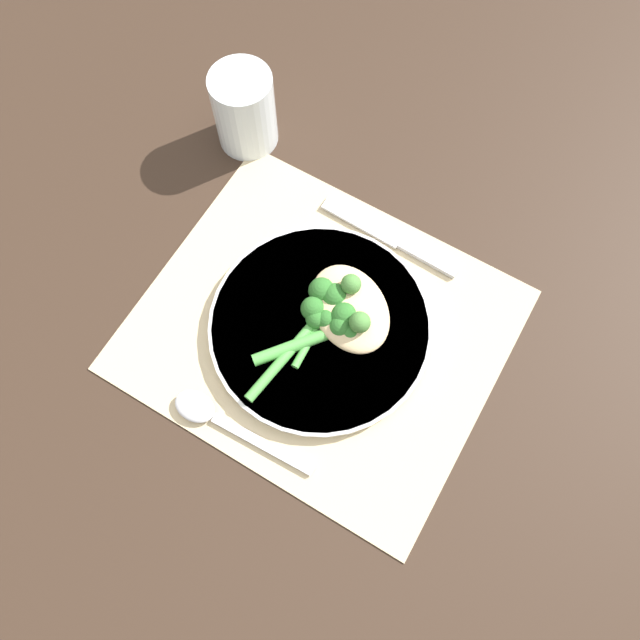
{
  "coord_description": "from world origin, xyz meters",
  "views": [
    {
      "loc": [
        0.13,
        -0.22,
        0.69
      ],
      "look_at": [
        0.0,
        0.0,
        0.03
      ],
      "focal_mm": 35.0,
      "sensor_mm": 36.0,
      "label": 1
    }
  ],
  "objects_px": {
    "plate": "(320,326)",
    "knife": "(391,238)",
    "broccoli_stalk_right": "(327,299)",
    "broccoli_stalk_rear": "(334,328)",
    "spoon": "(211,415)",
    "water_glass": "(244,110)",
    "broccoli_stalk_front": "(309,325)",
    "chicken_fillet": "(350,308)"
  },
  "relations": [
    {
      "from": "plate",
      "to": "broccoli_stalk_rear",
      "type": "bearing_deg",
      "value": 0.76
    },
    {
      "from": "broccoli_stalk_rear",
      "to": "spoon",
      "type": "distance_m",
      "value": 0.17
    },
    {
      "from": "chicken_fillet",
      "to": "broccoli_stalk_right",
      "type": "relative_size",
      "value": 1.31
    },
    {
      "from": "plate",
      "to": "broccoli_stalk_rear",
      "type": "relative_size",
      "value": 2.25
    },
    {
      "from": "chicken_fillet",
      "to": "water_glass",
      "type": "height_order",
      "value": "water_glass"
    },
    {
      "from": "broccoli_stalk_right",
      "to": "knife",
      "type": "xyz_separation_m",
      "value": [
        0.02,
        0.12,
        -0.03
      ]
    },
    {
      "from": "broccoli_stalk_right",
      "to": "spoon",
      "type": "height_order",
      "value": "broccoli_stalk_right"
    },
    {
      "from": "knife",
      "to": "water_glass",
      "type": "height_order",
      "value": "water_glass"
    },
    {
      "from": "water_glass",
      "to": "knife",
      "type": "bearing_deg",
      "value": -9.79
    },
    {
      "from": "spoon",
      "to": "water_glass",
      "type": "xyz_separation_m",
      "value": [
        -0.17,
        0.34,
        0.04
      ]
    },
    {
      "from": "plate",
      "to": "water_glass",
      "type": "xyz_separation_m",
      "value": [
        -0.22,
        0.19,
        0.04
      ]
    },
    {
      "from": "broccoli_stalk_rear",
      "to": "knife",
      "type": "xyz_separation_m",
      "value": [
        -0.0,
        0.15,
        -0.02
      ]
    },
    {
      "from": "broccoli_stalk_right",
      "to": "water_glass",
      "type": "bearing_deg",
      "value": 140.16
    },
    {
      "from": "broccoli_stalk_right",
      "to": "water_glass",
      "type": "height_order",
      "value": "water_glass"
    },
    {
      "from": "knife",
      "to": "water_glass",
      "type": "distance_m",
      "value": 0.25
    },
    {
      "from": "broccoli_stalk_right",
      "to": "spoon",
      "type": "relative_size",
      "value": 0.62
    },
    {
      "from": "plate",
      "to": "broccoli_stalk_right",
      "type": "bearing_deg",
      "value": 102.99
    },
    {
      "from": "broccoli_stalk_rear",
      "to": "broccoli_stalk_right",
      "type": "bearing_deg",
      "value": 169.97
    },
    {
      "from": "chicken_fillet",
      "to": "water_glass",
      "type": "bearing_deg",
      "value": 146.98
    },
    {
      "from": "plate",
      "to": "chicken_fillet",
      "type": "relative_size",
      "value": 1.82
    },
    {
      "from": "broccoli_stalk_rear",
      "to": "water_glass",
      "type": "xyz_separation_m",
      "value": [
        -0.24,
        0.19,
        0.02
      ]
    },
    {
      "from": "spoon",
      "to": "chicken_fillet",
      "type": "bearing_deg",
      "value": -24.3
    },
    {
      "from": "knife",
      "to": "spoon",
      "type": "height_order",
      "value": "spoon"
    },
    {
      "from": "chicken_fillet",
      "to": "spoon",
      "type": "bearing_deg",
      "value": -112.04
    },
    {
      "from": "chicken_fillet",
      "to": "knife",
      "type": "xyz_separation_m",
      "value": [
        -0.01,
        0.12,
        -0.02
      ]
    },
    {
      "from": "broccoli_stalk_front",
      "to": "water_glass",
      "type": "height_order",
      "value": "water_glass"
    },
    {
      "from": "spoon",
      "to": "broccoli_stalk_front",
      "type": "bearing_deg",
      "value": -19.56
    },
    {
      "from": "broccoli_stalk_rear",
      "to": "spoon",
      "type": "height_order",
      "value": "broccoli_stalk_rear"
    },
    {
      "from": "plate",
      "to": "broccoli_stalk_right",
      "type": "height_order",
      "value": "broccoli_stalk_right"
    },
    {
      "from": "plate",
      "to": "broccoli_stalk_front",
      "type": "relative_size",
      "value": 1.85
    },
    {
      "from": "broccoli_stalk_front",
      "to": "broccoli_stalk_rear",
      "type": "bearing_deg",
      "value": 30.46
    },
    {
      "from": "plate",
      "to": "broccoli_stalk_rear",
      "type": "height_order",
      "value": "broccoli_stalk_rear"
    },
    {
      "from": "spoon",
      "to": "knife",
      "type": "bearing_deg",
      "value": -14.93
    },
    {
      "from": "broccoli_stalk_front",
      "to": "water_glass",
      "type": "xyz_separation_m",
      "value": [
        -0.21,
        0.2,
        0.02
      ]
    },
    {
      "from": "chicken_fillet",
      "to": "broccoli_stalk_right",
      "type": "bearing_deg",
      "value": -173.04
    },
    {
      "from": "broccoli_stalk_rear",
      "to": "broccoli_stalk_front",
      "type": "xyz_separation_m",
      "value": [
        -0.03,
        -0.01,
        -0.0
      ]
    },
    {
      "from": "plate",
      "to": "broccoli_stalk_front",
      "type": "bearing_deg",
      "value": -127.96
    },
    {
      "from": "broccoli_stalk_front",
      "to": "knife",
      "type": "xyz_separation_m",
      "value": [
        0.02,
        0.16,
        -0.02
      ]
    },
    {
      "from": "broccoli_stalk_right",
      "to": "spoon",
      "type": "bearing_deg",
      "value": -107.3
    },
    {
      "from": "chicken_fillet",
      "to": "spoon",
      "type": "xyz_separation_m",
      "value": [
        -0.07,
        -0.18,
        -0.02
      ]
    },
    {
      "from": "broccoli_stalk_right",
      "to": "chicken_fillet",
      "type": "bearing_deg",
      "value": 4.0
    },
    {
      "from": "plate",
      "to": "knife",
      "type": "bearing_deg",
      "value": 84.08
    }
  ]
}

